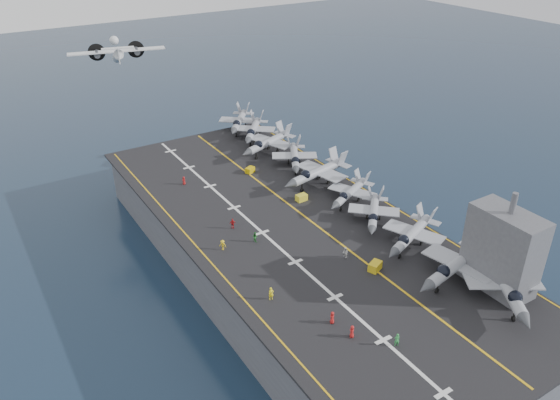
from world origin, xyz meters
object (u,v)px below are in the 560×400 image
fighter_jet_0 (506,284)px  tow_cart_a (375,266)px  island_superstructure (505,241)px  transport_plane (118,57)px

fighter_jet_0 → tow_cart_a: fighter_jet_0 is taller
island_superstructure → transport_plane: bearing=107.4°
island_superstructure → transport_plane: transport_plane is taller
island_superstructure → fighter_jet_0: 5.73m
fighter_jet_0 → transport_plane: size_ratio=0.81×
tow_cart_a → transport_plane: 74.73m
transport_plane → island_superstructure: bearing=-72.6°
island_superstructure → fighter_jet_0: size_ratio=0.80×
tow_cart_a → transport_plane: size_ratio=0.11×
transport_plane → tow_cart_a: bearing=-78.9°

